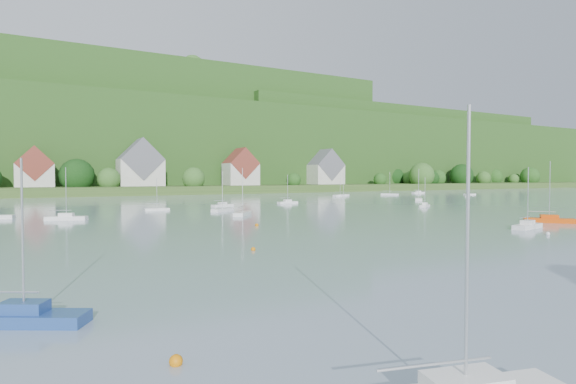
{
  "coord_description": "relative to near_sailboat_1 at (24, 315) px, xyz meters",
  "views": [
    {
      "loc": [
        -31.57,
        8.24,
        6.52
      ],
      "look_at": [
        5.62,
        75.0,
        4.0
      ],
      "focal_mm": 29.0,
      "sensor_mm": 36.0,
      "label": 1
    }
  ],
  "objects": [
    {
      "name": "village_building_1",
      "position": [
        1.87,
        157.42,
        8.34
      ],
      "size": [
        12.0,
        9.36,
        14.0
      ],
      "color": "beige",
      "rests_on": "far_shore_strip"
    },
    {
      "name": "near_sailboat_3",
      "position": [
        54.88,
        12.8,
        0.01
      ],
      "size": [
        5.94,
        2.88,
        7.73
      ],
      "rotation": [
        0.0,
        0.0,
        0.23
      ],
      "color": "white",
      "rests_on": "ground"
    },
    {
      "name": "mooring_buoy_5",
      "position": [
        17.49,
        13.82,
        -0.41
      ],
      "size": [
        0.4,
        0.4,
        0.4
      ],
      "primitive_type": "sphere",
      "color": "orange",
      "rests_on": "ground"
    },
    {
      "name": "far_shore_strip",
      "position": [
        31.87,
        168.42,
        1.09
      ],
      "size": [
        600.0,
        60.0,
        3.0
      ],
      "primitive_type": "cube",
      "color": "#314D1D",
      "rests_on": "ground"
    },
    {
      "name": "near_sailboat_1",
      "position": [
        0.0,
        0.0,
        0.0
      ],
      "size": [
        5.47,
        4.04,
        7.34
      ],
      "rotation": [
        0.0,
        0.0,
        -0.52
      ],
      "color": "navy",
      "rests_on": "ground"
    },
    {
      "name": "village_building_2",
      "position": [
        36.87,
        156.42,
        9.86
      ],
      "size": [
        16.0,
        11.44,
        18.0
      ],
      "color": "beige",
      "rests_on": "far_shore_strip"
    },
    {
      "name": "near_sailboat_5",
      "position": [
        64.67,
        16.02,
        0.04
      ],
      "size": [
        5.67,
        6.02,
        8.73
      ],
      "rotation": [
        0.0,
        0.0,
        -0.84
      ],
      "color": "#D94809",
      "rests_on": "ground"
    },
    {
      "name": "village_building_3",
      "position": [
        76.87,
        154.42,
        9.02
      ],
      "size": [
        13.0,
        10.4,
        15.5
      ],
      "color": "beige",
      "rests_on": "far_shore_strip"
    },
    {
      "name": "far_sailboat_cluster",
      "position": [
        49.11,
        79.67,
        -0.04
      ],
      "size": [
        197.11,
        64.61,
        8.71
      ],
      "color": "white",
      "rests_on": "ground"
    },
    {
      "name": "forested_ridge",
      "position": [
        32.27,
        236.99,
        22.47
      ],
      "size": [
        620.0,
        181.22,
        69.89
      ],
      "color": "#1F4415",
      "rests_on": "ground"
    },
    {
      "name": "mooring_buoy_1",
      "position": [
        50.94,
        7.73,
        -0.41
      ],
      "size": [
        0.45,
        0.45,
        0.45
      ],
      "primitive_type": "sphere",
      "color": "white",
      "rests_on": "ground"
    },
    {
      "name": "village_building_4",
      "position": [
        121.87,
        158.42,
        9.17
      ],
      "size": [
        15.0,
        10.4,
        16.5
      ],
      "color": "beige",
      "rests_on": "far_shore_strip"
    },
    {
      "name": "mooring_buoy_3",
      "position": [
        26.38,
        31.94,
        -0.41
      ],
      "size": [
        0.48,
        0.48,
        0.48
      ],
      "primitive_type": "sphere",
      "color": "orange",
      "rests_on": "ground"
    },
    {
      "name": "mooring_buoy_0",
      "position": [
        4.64,
        -7.59,
        -0.41
      ],
      "size": [
        0.48,
        0.48,
        0.48
      ],
      "primitive_type": "sphere",
      "color": "orange",
      "rests_on": "ground"
    }
  ]
}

